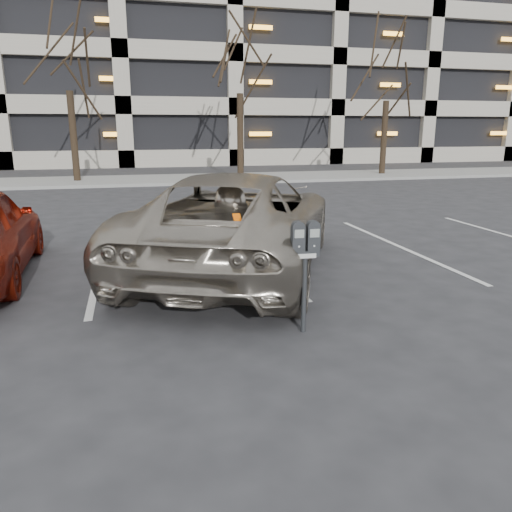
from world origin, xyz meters
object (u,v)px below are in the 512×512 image
at_px(tree_b, 64,30).
at_px(suv_silver, 238,221).
at_px(tree_c, 240,38).
at_px(parking_meter, 305,250).
at_px(tree_d, 389,53).

xyz_separation_m(tree_b, suv_silver, (3.83, -14.44, -5.15)).
distance_m(tree_c, parking_meter, 18.16).
bearing_deg(tree_c, tree_d, 0.00).
distance_m(tree_c, tree_d, 7.01).
distance_m(parking_meter, suv_silver, 2.78).
xyz_separation_m(tree_b, tree_d, (14.00, 0.00, -0.35)).
xyz_separation_m(tree_c, parking_meter, (-3.00, -17.21, -4.98)).
relative_size(tree_c, suv_silver, 1.32).
distance_m(tree_b, tree_c, 7.00).
relative_size(tree_d, parking_meter, 6.19).
xyz_separation_m(tree_b, tree_c, (7.00, 0.00, 0.01)).
bearing_deg(parking_meter, tree_d, 62.87).
bearing_deg(suv_silver, tree_c, -77.91).
bearing_deg(tree_c, tree_b, 180.00).
bearing_deg(tree_d, parking_meter, -120.16).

